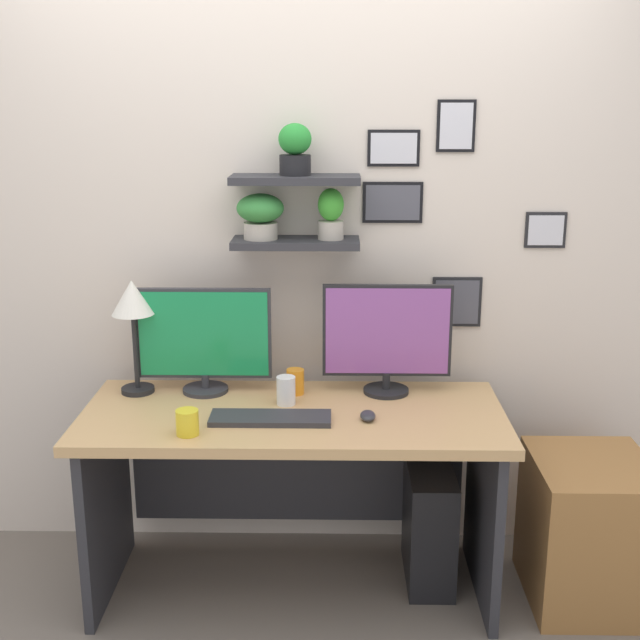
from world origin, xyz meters
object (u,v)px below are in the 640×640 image
object	(u,v)px
monitor_right	(387,337)
computer_tower_right	(429,524)
desk_lamp	(133,307)
pen_cup	(295,382)
desk	(294,457)
drawer_cabinet	(588,530)
computer_mouse	(368,416)
keyboard	(270,418)
monitor_left	(204,339)
water_cup	(286,391)
coffee_mug	(187,422)

from	to	relation	value
monitor_right	computer_tower_right	size ratio (longest dim) A/B	1.07
desk_lamp	pen_cup	world-z (taller)	desk_lamp
desk	drawer_cabinet	world-z (taller)	desk
computer_mouse	computer_tower_right	world-z (taller)	computer_mouse
keyboard	desk_lamp	bearing A→B (deg)	152.19
computer_tower_right	desk	bearing A→B (deg)	-175.86
monitor_left	computer_tower_right	distance (m)	1.16
water_cup	keyboard	bearing A→B (deg)	-105.73
desk	drawer_cabinet	size ratio (longest dim) A/B	2.80
monitor_left	computer_tower_right	size ratio (longest dim) A/B	1.12
computer_mouse	desk_lamp	world-z (taller)	desk_lamp
desk_lamp	coffee_mug	size ratio (longest dim) A/B	5.06
keyboard	coffee_mug	bearing A→B (deg)	-154.91
coffee_mug	drawer_cabinet	distance (m)	1.58
desk_lamp	water_cup	xyz separation A→B (m)	(0.60, -0.12, -0.30)
computer_mouse	computer_tower_right	size ratio (longest dim) A/B	0.19
computer_mouse	coffee_mug	bearing A→B (deg)	-166.89
monitor_right	desk_lamp	world-z (taller)	desk_lamp
drawer_cabinet	desk_lamp	bearing A→B (deg)	172.56
monitor_right	coffee_mug	distance (m)	0.86
drawer_cabinet	computer_tower_right	bearing A→B (deg)	168.13
monitor_right	monitor_left	bearing A→B (deg)	180.00
drawer_cabinet	coffee_mug	bearing A→B (deg)	-172.65
keyboard	pen_cup	size ratio (longest dim) A/B	4.40
computer_tower_right	pen_cup	bearing A→B (deg)	169.62
coffee_mug	desk	bearing A→B (deg)	37.90
keyboard	coffee_mug	size ratio (longest dim) A/B	4.89
water_cup	desk	bearing A→B (deg)	-34.87
monitor_right	desk_lamp	xyz separation A→B (m)	(-0.99, -0.02, 0.12)
desk	computer_mouse	bearing A→B (deg)	-25.20
pen_cup	computer_tower_right	size ratio (longest dim) A/B	0.21
drawer_cabinet	monitor_right	bearing A→B (deg)	162.04
keyboard	drawer_cabinet	size ratio (longest dim) A/B	0.78
monitor_left	water_cup	distance (m)	0.39
keyboard	computer_mouse	bearing A→B (deg)	2.71
desk	coffee_mug	world-z (taller)	coffee_mug
desk	coffee_mug	xyz separation A→B (m)	(-0.36, -0.28, 0.26)
monitor_left	monitor_right	distance (m)	0.72
desk	monitor_right	xyz separation A→B (m)	(0.36, 0.16, 0.44)
desk	keyboard	world-z (taller)	keyboard
monitor_right	keyboard	world-z (taller)	monitor_right
desk	keyboard	xyz separation A→B (m)	(-0.08, -0.15, 0.22)
desk	water_cup	bearing A→B (deg)	145.13
drawer_cabinet	keyboard	bearing A→B (deg)	-177.10
computer_mouse	computer_tower_right	xyz separation A→B (m)	(0.26, 0.17, -0.53)
monitor_left	monitor_right	size ratio (longest dim) A/B	1.05
desk	computer_mouse	size ratio (longest dim) A/B	17.57
monitor_left	computer_tower_right	world-z (taller)	monitor_left
keyboard	pen_cup	xyz separation A→B (m)	(0.08, 0.28, 0.04)
coffee_mug	computer_tower_right	distance (m)	1.10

